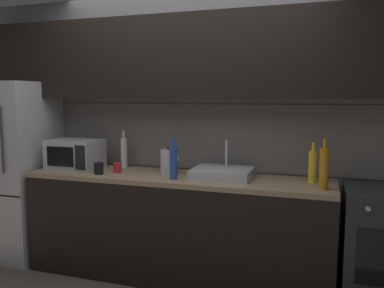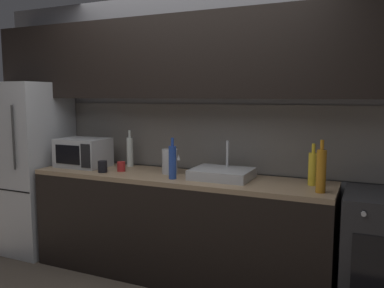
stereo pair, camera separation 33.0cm
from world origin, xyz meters
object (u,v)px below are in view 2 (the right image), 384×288
at_px(wine_bottle_blue, 173,162).
at_px(kettle, 170,161).
at_px(microwave, 83,152).
at_px(mug_red, 121,166).
at_px(mug_dark, 103,167).
at_px(wine_bottle_yellow, 313,168).
at_px(wine_bottle_amber, 321,170).
at_px(wine_bottle_clear, 130,151).
at_px(refrigerator, 30,166).

bearing_deg(wine_bottle_blue, kettle, 122.95).
distance_m(microwave, mug_red, 0.48).
bearing_deg(mug_dark, kettle, 18.66).
relative_size(kettle, wine_bottle_yellow, 0.75).
bearing_deg(mug_red, kettle, 10.48).
xyz_separation_m(microwave, wine_bottle_blue, (1.04, -0.16, 0.01)).
height_order(wine_bottle_yellow, mug_red, wine_bottle_yellow).
relative_size(microwave, wine_bottle_amber, 1.24).
height_order(kettle, wine_bottle_blue, wine_bottle_blue).
bearing_deg(wine_bottle_blue, wine_bottle_clear, 151.06).
relative_size(wine_bottle_clear, wine_bottle_yellow, 1.10).
bearing_deg(wine_bottle_yellow, microwave, -178.25).
xyz_separation_m(refrigerator, mug_red, (1.15, -0.04, 0.09)).
distance_m(refrigerator, wine_bottle_blue, 1.74).
height_order(microwave, mug_dark, microwave).
relative_size(refrigerator, wine_bottle_clear, 4.88).
bearing_deg(refrigerator, kettle, 1.55).
bearing_deg(kettle, wine_bottle_clear, 162.33).
distance_m(refrigerator, microwave, 0.70).
distance_m(refrigerator, mug_red, 1.15).
height_order(wine_bottle_yellow, mug_dark, wine_bottle_yellow).
height_order(refrigerator, wine_bottle_clear, refrigerator).
relative_size(wine_bottle_amber, wine_bottle_yellow, 1.17).
bearing_deg(microwave, wine_bottle_amber, -3.97).
bearing_deg(wine_bottle_clear, mug_red, -75.11).
distance_m(refrigerator, wine_bottle_yellow, 2.80).
bearing_deg(microwave, refrigerator, -178.45).
distance_m(microwave, kettle, 0.92).
xyz_separation_m(refrigerator, wine_bottle_blue, (1.72, -0.14, 0.19)).
xyz_separation_m(microwave, mug_red, (0.47, -0.06, -0.09)).
bearing_deg(mug_dark, wine_bottle_clear, 80.94).
xyz_separation_m(refrigerator, kettle, (1.60, 0.04, 0.16)).
bearing_deg(wine_bottle_amber, kettle, 172.10).
xyz_separation_m(kettle, wine_bottle_clear, (-0.51, 0.16, 0.04)).
height_order(microwave, mug_red, microwave).
xyz_separation_m(kettle, mug_dark, (-0.57, -0.19, -0.06)).
relative_size(refrigerator, microwave, 3.70).
relative_size(refrigerator, wine_bottle_blue, 5.04).
relative_size(refrigerator, mug_dark, 16.71).
height_order(refrigerator, wine_bottle_amber, refrigerator).
relative_size(microwave, kettle, 1.94).
height_order(kettle, mug_dark, kettle).
relative_size(microwave, wine_bottle_yellow, 1.45).
distance_m(wine_bottle_clear, mug_red, 0.28).
bearing_deg(wine_bottle_clear, mug_dark, -99.06).
bearing_deg(wine_bottle_clear, refrigerator, -169.20).
height_order(microwave, wine_bottle_blue, wine_bottle_blue).
bearing_deg(wine_bottle_yellow, kettle, -178.10).
xyz_separation_m(wine_bottle_amber, wine_bottle_yellow, (-0.08, 0.22, -0.03)).
distance_m(microwave, wine_bottle_blue, 1.05).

